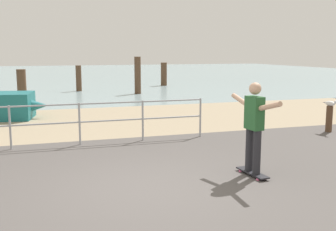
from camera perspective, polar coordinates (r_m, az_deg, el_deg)
ground_plane at (r=5.95m, az=-0.70°, el=-13.50°), size 24.00×10.00×0.04m
beach_strip at (r=13.55m, az=-10.63°, el=-0.79°), size 24.00×6.00×0.04m
sea_surface at (r=41.35m, az=-15.50°, el=5.59°), size 72.00×50.00×0.04m
railing_fence at (r=10.01m, az=-21.43°, el=-0.69°), size 9.53×0.05×1.05m
skateboard at (r=7.67m, az=11.80°, el=-7.91°), size 0.27×0.82×0.08m
skateboarder at (r=7.45m, az=12.04°, el=-0.91°), size 0.23×1.45×1.65m
bollard_short at (r=12.28m, az=21.77°, el=-0.50°), size 0.18×0.18×0.76m
seagull at (r=12.21m, az=21.95°, el=1.60°), size 0.18×0.49×0.18m
groyne_post_1 at (r=18.36m, az=-19.92°, el=3.77°), size 0.38×0.38×1.52m
groyne_post_2 at (r=23.66m, az=-12.48°, el=5.12°), size 0.32×0.32×1.48m
groyne_post_3 at (r=21.71m, az=-4.30°, el=5.65°), size 0.34×0.34×1.99m
groyne_post_4 at (r=26.89m, az=-0.59°, el=5.84°), size 0.40×0.40×1.53m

